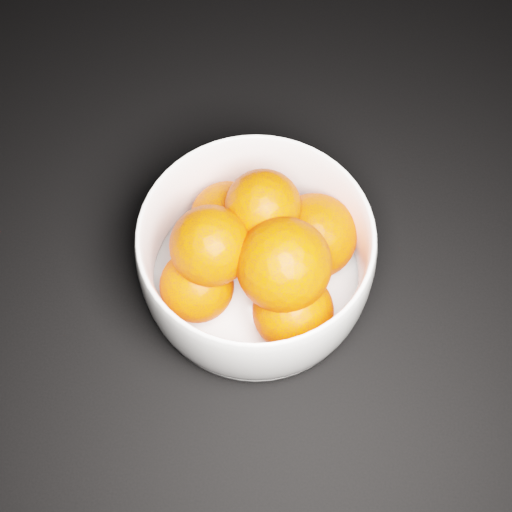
# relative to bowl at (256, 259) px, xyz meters

# --- Properties ---
(ground) EXTENTS (3.00, 3.00, 0.00)m
(ground) POSITION_rel_bowl_xyz_m (0.23, 0.25, -0.05)
(ground) COLOR black
(ground) RESTS_ON ground
(bowl) EXTENTS (0.21, 0.21, 0.10)m
(bowl) POSITION_rel_bowl_xyz_m (0.00, 0.00, 0.00)
(bowl) COLOR white
(bowl) RESTS_ON ground
(orange_pile) EXTENTS (0.17, 0.15, 0.12)m
(orange_pile) POSITION_rel_bowl_xyz_m (0.01, -0.00, 0.01)
(orange_pile) COLOR #F33600
(orange_pile) RESTS_ON bowl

